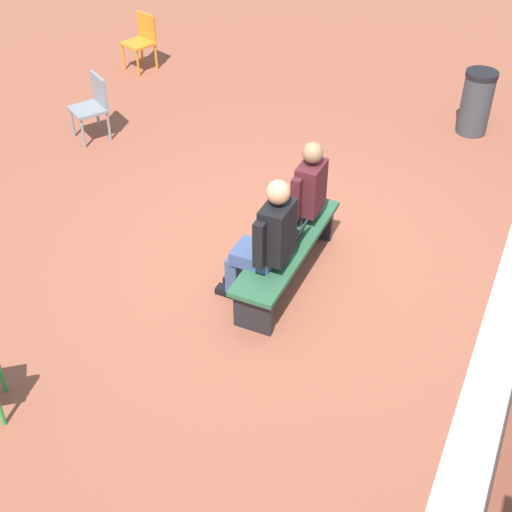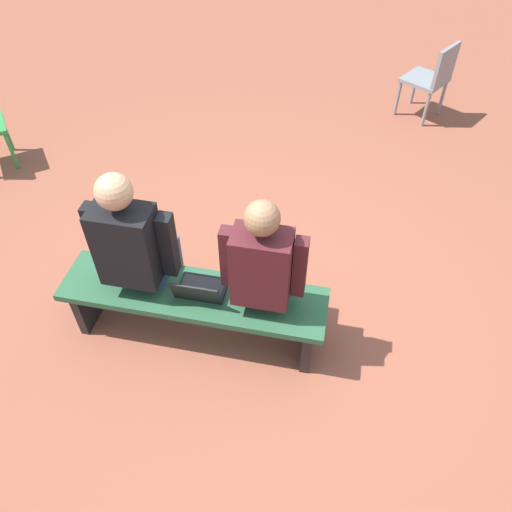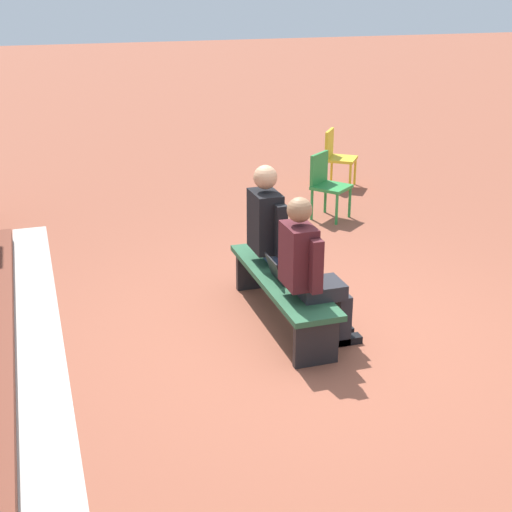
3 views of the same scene
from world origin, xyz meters
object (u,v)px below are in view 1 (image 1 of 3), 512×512
object	(u,v)px
laptop	(291,236)
plastic_chair_far_right	(142,38)
bench	(287,251)
person_student	(300,195)
person_adult	(266,239)
litter_bin	(476,102)
plastic_chair_foreground	(93,104)

from	to	relation	value
laptop	plastic_chair_far_right	bearing A→B (deg)	-133.23
bench	plastic_chair_far_right	size ratio (longest dim) A/B	2.14
person_student	person_adult	bearing A→B (deg)	-0.22
person_adult	plastic_chair_far_right	bearing A→B (deg)	-136.81
laptop	litter_bin	size ratio (longest dim) A/B	0.37
plastic_chair_far_right	litter_bin	bearing A→B (deg)	90.21
person_adult	litter_bin	bearing A→B (deg)	165.07
bench	plastic_chair_far_right	xyz separation A→B (m)	(-3.89, -4.06, 0.13)
laptop	plastic_chair_far_right	distance (m)	5.59
laptop	plastic_chair_foreground	size ratio (longest dim) A/B	0.38
person_student	person_adult	size ratio (longest dim) A/B	0.96
person_student	plastic_chair_far_right	size ratio (longest dim) A/B	1.57
person_adult	laptop	distance (m)	0.49
person_student	litter_bin	size ratio (longest dim) A/B	1.54
person_adult	litter_bin	xyz separation A→B (m)	(-4.27, 1.14, -0.30)
person_student	person_adult	xyz separation A→B (m)	(0.84, -0.00, 0.02)
laptop	plastic_chair_foreground	distance (m)	3.82
laptop	plastic_chair_foreground	bearing A→B (deg)	-115.33
plastic_chair_far_right	litter_bin	distance (m)	5.13
plastic_chair_far_right	litter_bin	size ratio (longest dim) A/B	0.98
laptop	plastic_chair_foreground	xyz separation A→B (m)	(-1.63, -3.45, -0.02)
bench	person_student	bearing A→B (deg)	-172.03
plastic_chair_foreground	litter_bin	distance (m)	5.02
laptop	plastic_chair_far_right	size ratio (longest dim) A/B	0.38
person_student	plastic_chair_foreground	bearing A→B (deg)	-109.85
person_adult	laptop	bearing A→B (deg)	169.11
litter_bin	plastic_chair_foreground	bearing A→B (deg)	-63.87
person_student	plastic_chair_foreground	size ratio (longest dim) A/B	1.57
bench	person_student	size ratio (longest dim) A/B	1.36
person_student	laptop	world-z (taller)	person_student
person_adult	laptop	xyz separation A→B (m)	(-0.42, 0.08, -0.23)
bench	litter_bin	size ratio (longest dim) A/B	2.09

